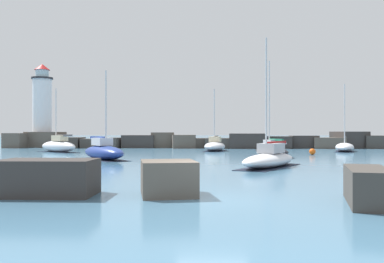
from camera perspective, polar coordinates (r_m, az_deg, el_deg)
ground_plane at (r=14.77m, az=2.61°, el=-9.03°), size 600.00×600.00×0.00m
open_sea_beyond at (r=122.09m, az=3.91°, el=-1.16°), size 400.00×116.00×0.01m
breakwater_jetty at (r=62.22m, az=5.47°, el=-1.34°), size 66.50×6.58×2.38m
lighthouse at (r=69.16m, az=-19.36°, el=2.53°), size 3.78×3.78×12.70m
foreground_rocks at (r=15.77m, az=13.43°, el=-6.14°), size 18.49×7.06×1.41m
sailboat_moored_0 at (r=36.49m, az=-11.73°, el=-2.63°), size 5.76×6.59×7.40m
sailboat_moored_2 at (r=28.52m, az=10.29°, el=-3.57°), size 5.20×7.70×8.38m
sailboat_moored_3 at (r=51.53m, az=-17.39°, el=-1.82°), size 6.50×5.91×7.35m
sailboat_moored_4 at (r=53.73m, az=19.69°, el=-1.95°), size 3.79×6.54×7.97m
sailboat_moored_5 at (r=52.03m, az=3.06°, el=-1.90°), size 3.12×5.88×7.51m
sailboat_moored_8 at (r=40.78m, az=10.53°, el=-2.49°), size 3.68×6.55×9.07m
mooring_buoy_orange_near at (r=45.11m, az=15.75°, el=-2.59°), size 0.64×0.64×0.84m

